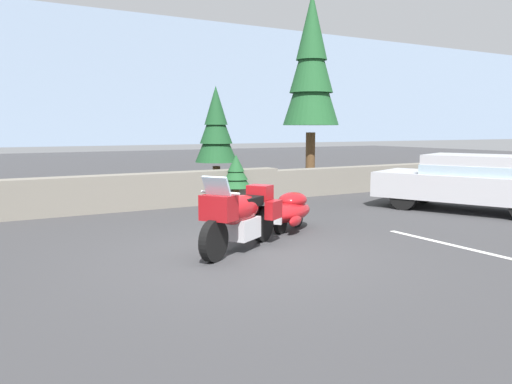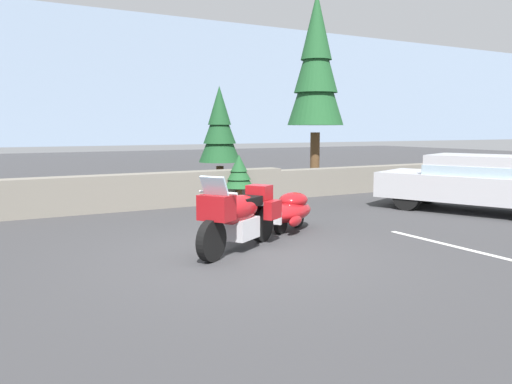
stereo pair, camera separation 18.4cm
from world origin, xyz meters
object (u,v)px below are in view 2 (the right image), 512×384
at_px(touring_motorcycle, 238,214).
at_px(car_shaped_trailer, 290,210).
at_px(sedan_at_right_edge, 477,181).
at_px(pine_tree_tall, 316,66).
at_px(pine_tree_secondary, 220,128).

bearing_deg(touring_motorcycle, car_shaped_trailer, 31.97).
xyz_separation_m(sedan_at_right_edge, pine_tree_tall, (-0.36, 6.34, 3.40)).
height_order(pine_tree_tall, pine_tree_secondary, pine_tree_tall).
bearing_deg(pine_tree_tall, pine_tree_secondary, -167.60).
bearing_deg(car_shaped_trailer, sedan_at_right_edge, -3.35).
relative_size(car_shaped_trailer, pine_tree_secondary, 0.63).
bearing_deg(pine_tree_tall, sedan_at_right_edge, -86.74).
xyz_separation_m(sedan_at_right_edge, pine_tree_secondary, (-4.44, 5.45, 1.29)).
xyz_separation_m(touring_motorcycle, sedan_at_right_edge, (7.01, 0.76, 0.15)).
bearing_deg(pine_tree_secondary, touring_motorcycle, -112.49).
bearing_deg(pine_tree_secondary, sedan_at_right_edge, -50.82).
height_order(car_shaped_trailer, pine_tree_tall, pine_tree_tall).
bearing_deg(sedan_at_right_edge, car_shaped_trailer, 176.65).
bearing_deg(touring_motorcycle, pine_tree_secondary, 67.51).
distance_m(sedan_at_right_edge, pine_tree_secondary, 7.14).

